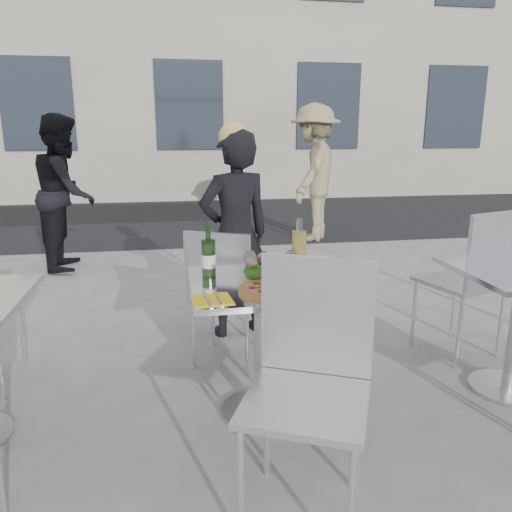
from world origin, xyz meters
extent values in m
plane|color=slate|center=(0.00, 0.00, 0.00)|extent=(80.00, 80.00, 0.00)
cube|color=black|center=(0.00, 6.50, 0.00)|extent=(24.00, 5.00, 0.00)
cylinder|color=#B7BABF|center=(0.00, 0.00, 0.01)|extent=(0.44, 0.44, 0.02)
cylinder|color=#B7BABF|center=(0.00, 0.00, 0.37)|extent=(0.07, 0.07, 0.72)
cube|color=silver|center=(0.00, 0.00, 0.73)|extent=(0.72, 0.72, 0.03)
cylinder|color=#B7BABF|center=(1.50, 0.00, 0.01)|extent=(0.44, 0.44, 0.02)
cylinder|color=silver|center=(0.14, 0.77, 0.22)|extent=(0.02, 0.02, 0.45)
cylinder|color=silver|center=(-0.18, 0.92, 0.22)|extent=(0.02, 0.02, 0.45)
cylinder|color=silver|center=(-0.01, 0.44, 0.22)|extent=(0.02, 0.02, 0.45)
cylinder|color=silver|center=(-0.33, 0.59, 0.22)|extent=(0.02, 0.02, 0.45)
cube|color=silver|center=(-0.09, 0.68, 0.46)|extent=(0.55, 0.55, 0.02)
cube|color=silver|center=(-0.18, 0.49, 0.69)|extent=(0.39, 0.20, 0.45)
cylinder|color=silver|center=(-0.23, -0.87, 0.25)|extent=(0.03, 0.03, 0.50)
cylinder|color=silver|center=(0.13, -1.03, 0.25)|extent=(0.03, 0.03, 0.50)
cylinder|color=silver|center=(-0.06, -0.51, 0.25)|extent=(0.03, 0.03, 0.50)
cylinder|color=silver|center=(0.30, -0.67, 0.25)|extent=(0.03, 0.03, 0.50)
cube|color=silver|center=(0.04, -0.77, 0.51)|extent=(0.61, 0.61, 0.03)
cube|color=silver|center=(0.13, -0.56, 0.77)|extent=(0.43, 0.22, 0.50)
cylinder|color=silver|center=(-1.41, 0.77, 0.24)|extent=(0.03, 0.03, 0.49)
cylinder|color=silver|center=(1.60, 0.80, 0.25)|extent=(0.03, 0.03, 0.50)
cylinder|color=silver|center=(1.22, 0.68, 0.25)|extent=(0.03, 0.03, 0.50)
cylinder|color=silver|center=(1.72, 0.42, 0.25)|extent=(0.03, 0.03, 0.50)
cylinder|color=silver|center=(1.34, 0.30, 0.25)|extent=(0.03, 0.03, 0.50)
cube|color=silver|center=(1.47, 0.55, 0.51)|extent=(0.58, 0.58, 0.03)
cube|color=silver|center=(1.54, 0.33, 0.77)|extent=(0.45, 0.17, 0.50)
imported|color=black|center=(0.01, 1.14, 0.76)|extent=(0.64, 0.51, 1.51)
imported|color=black|center=(-1.58, 3.32, 0.84)|extent=(0.66, 0.83, 1.68)
imported|color=#91845E|center=(1.50, 4.29, 0.93)|extent=(1.21, 1.38, 1.86)
cylinder|color=tan|center=(0.01, -0.15, 0.76)|extent=(0.30, 0.30, 0.02)
cylinder|color=beige|center=(0.01, -0.15, 0.77)|extent=(0.27, 0.27, 0.00)
cylinder|color=white|center=(0.13, 0.22, 0.76)|extent=(0.31, 0.31, 0.01)
cylinder|color=tan|center=(0.13, 0.21, 0.77)|extent=(0.27, 0.27, 0.02)
cylinder|color=beige|center=(0.13, 0.21, 0.78)|extent=(0.23, 0.23, 0.00)
cylinder|color=white|center=(-0.01, 0.04, 0.76)|extent=(0.22, 0.22, 0.01)
ellipsoid|color=#1D6419|center=(-0.01, 0.04, 0.80)|extent=(0.15, 0.15, 0.08)
sphere|color=#B21914|center=(0.03, 0.06, 0.81)|extent=(0.03, 0.03, 0.03)
cylinder|color=#2B5620|center=(-0.26, 0.13, 0.85)|extent=(0.07, 0.07, 0.20)
cone|color=#2B5620|center=(-0.26, 0.13, 0.95)|extent=(0.07, 0.07, 0.03)
cylinder|color=#2B5620|center=(-0.26, 0.13, 0.99)|extent=(0.03, 0.03, 0.10)
cylinder|color=silver|center=(-0.26, 0.13, 0.84)|extent=(0.07, 0.08, 0.07)
cylinder|color=tan|center=(0.25, 0.19, 0.86)|extent=(0.08, 0.08, 0.22)
cylinder|color=white|center=(0.25, 0.19, 1.00)|extent=(0.03, 0.03, 0.08)
cylinder|color=white|center=(0.25, 0.06, 0.80)|extent=(0.06, 0.06, 0.09)
cylinder|color=silver|center=(0.25, 0.06, 0.85)|extent=(0.06, 0.06, 0.02)
cylinder|color=white|center=(-0.05, 0.01, 0.75)|extent=(0.06, 0.06, 0.00)
cylinder|color=white|center=(-0.05, 0.01, 0.80)|extent=(0.01, 0.01, 0.09)
ellipsoid|color=white|center=(-0.05, 0.01, 0.86)|extent=(0.07, 0.07, 0.08)
ellipsoid|color=beige|center=(-0.05, 0.01, 0.85)|extent=(0.05, 0.05, 0.05)
cylinder|color=white|center=(-0.05, 0.05, 0.75)|extent=(0.06, 0.06, 0.00)
cylinder|color=white|center=(-0.05, 0.05, 0.80)|extent=(0.01, 0.01, 0.09)
ellipsoid|color=white|center=(-0.05, 0.05, 0.86)|extent=(0.07, 0.07, 0.08)
ellipsoid|color=beige|center=(-0.05, 0.05, 0.85)|extent=(0.05, 0.05, 0.05)
cylinder|color=white|center=(0.02, 0.02, 0.75)|extent=(0.06, 0.06, 0.00)
cylinder|color=white|center=(0.02, 0.02, 0.80)|extent=(0.01, 0.01, 0.09)
ellipsoid|color=white|center=(0.02, 0.02, 0.86)|extent=(0.07, 0.07, 0.08)
ellipsoid|color=#4F0B0C|center=(0.02, 0.02, 0.85)|extent=(0.05, 0.05, 0.05)
cylinder|color=white|center=(0.17, 0.03, 0.75)|extent=(0.06, 0.06, 0.00)
cylinder|color=white|center=(0.17, 0.03, 0.80)|extent=(0.01, 0.01, 0.09)
ellipsoid|color=white|center=(0.17, 0.03, 0.86)|extent=(0.07, 0.07, 0.08)
ellipsoid|color=#4F0B0C|center=(0.17, 0.03, 0.85)|extent=(0.05, 0.05, 0.05)
cube|color=yellow|center=(-0.27, -0.24, 0.75)|extent=(0.20, 0.20, 0.00)
cube|color=#B7BABF|center=(-0.29, -0.24, 0.76)|extent=(0.04, 0.20, 0.00)
cube|color=#B7BABF|center=(-0.24, -0.24, 0.76)|extent=(0.03, 0.18, 0.00)
cube|color=yellow|center=(0.27, -0.22, 0.75)|extent=(0.21, 0.21, 0.00)
cube|color=#B7BABF|center=(0.25, -0.22, 0.76)|extent=(0.05, 0.20, 0.00)
cube|color=#B7BABF|center=(0.30, -0.22, 0.76)|extent=(0.04, 0.18, 0.00)
camera|label=1|loc=(-0.43, -2.41, 1.51)|focal=35.00mm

